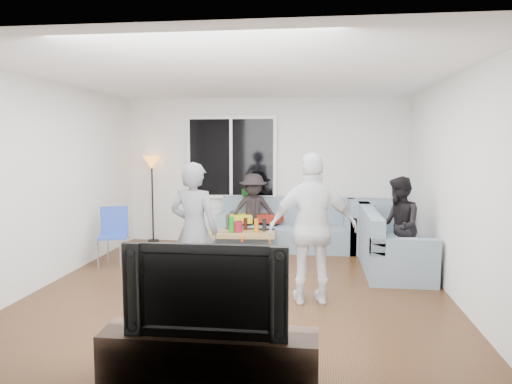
# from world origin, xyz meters

# --- Properties ---
(floor) EXTENTS (5.00, 5.50, 0.04)m
(floor) POSITION_xyz_m (0.00, 0.00, -0.02)
(floor) COLOR #56351C
(floor) RESTS_ON ground
(ceiling) EXTENTS (5.00, 5.50, 0.04)m
(ceiling) POSITION_xyz_m (0.00, 0.00, 2.62)
(ceiling) COLOR white
(ceiling) RESTS_ON ground
(wall_back) EXTENTS (5.00, 0.04, 2.60)m
(wall_back) POSITION_xyz_m (0.00, 2.77, 1.30)
(wall_back) COLOR silver
(wall_back) RESTS_ON ground
(wall_front) EXTENTS (5.00, 0.04, 2.60)m
(wall_front) POSITION_xyz_m (0.00, -2.77, 1.30)
(wall_front) COLOR silver
(wall_front) RESTS_ON ground
(wall_left) EXTENTS (0.04, 5.50, 2.60)m
(wall_left) POSITION_xyz_m (-2.52, 0.00, 1.30)
(wall_left) COLOR silver
(wall_left) RESTS_ON ground
(wall_right) EXTENTS (0.04, 5.50, 2.60)m
(wall_right) POSITION_xyz_m (2.52, 0.00, 1.30)
(wall_right) COLOR silver
(wall_right) RESTS_ON ground
(window_frame) EXTENTS (1.62, 0.06, 1.47)m
(window_frame) POSITION_xyz_m (-0.60, 2.69, 1.55)
(window_frame) COLOR white
(window_frame) RESTS_ON wall_back
(window_glass) EXTENTS (1.50, 0.02, 1.35)m
(window_glass) POSITION_xyz_m (-0.60, 2.65, 1.55)
(window_glass) COLOR black
(window_glass) RESTS_ON window_frame
(window_mullion) EXTENTS (0.05, 0.03, 1.35)m
(window_mullion) POSITION_xyz_m (-0.60, 2.64, 1.55)
(window_mullion) COLOR white
(window_mullion) RESTS_ON window_frame
(radiator) EXTENTS (1.30, 0.12, 0.62)m
(radiator) POSITION_xyz_m (-0.60, 2.65, 0.31)
(radiator) COLOR silver
(radiator) RESTS_ON floor
(potted_plant) EXTENTS (0.23, 0.20, 0.40)m
(potted_plant) POSITION_xyz_m (-0.36, 2.62, 0.82)
(potted_plant) COLOR #255E28
(potted_plant) RESTS_ON radiator
(vase) EXTENTS (0.22, 0.22, 0.18)m
(vase) POSITION_xyz_m (-0.70, 2.62, 0.71)
(vase) COLOR white
(vase) RESTS_ON radiator
(sofa_back_section) EXTENTS (2.30, 0.85, 0.85)m
(sofa_back_section) POSITION_xyz_m (0.41, 2.27, 0.42)
(sofa_back_section) COLOR slate
(sofa_back_section) RESTS_ON floor
(sofa_right_section) EXTENTS (2.00, 0.85, 0.85)m
(sofa_right_section) POSITION_xyz_m (2.02, 1.19, 0.42)
(sofa_right_section) COLOR slate
(sofa_right_section) RESTS_ON floor
(sofa_corner) EXTENTS (0.85, 0.85, 0.85)m
(sofa_corner) POSITION_xyz_m (1.88, 2.27, 0.42)
(sofa_corner) COLOR slate
(sofa_corner) RESTS_ON floor
(cushion_yellow) EXTENTS (0.48, 0.44, 0.14)m
(cushion_yellow) POSITION_xyz_m (-0.39, 2.25, 0.51)
(cushion_yellow) COLOR gold
(cushion_yellow) RESTS_ON sofa_back_section
(cushion_red) EXTENTS (0.45, 0.42, 0.13)m
(cushion_red) POSITION_xyz_m (0.13, 2.33, 0.51)
(cushion_red) COLOR maroon
(cushion_red) RESTS_ON sofa_back_section
(coffee_table) EXTENTS (1.15, 0.69, 0.40)m
(coffee_table) POSITION_xyz_m (-0.28, 1.65, 0.20)
(coffee_table) COLOR #AC8053
(coffee_table) RESTS_ON floor
(pitcher) EXTENTS (0.17, 0.17, 0.17)m
(pitcher) POSITION_xyz_m (-0.33, 1.61, 0.49)
(pitcher) COLOR maroon
(pitcher) RESTS_ON coffee_table
(side_chair) EXTENTS (0.50, 0.50, 0.86)m
(side_chair) POSITION_xyz_m (-2.05, 0.85, 0.43)
(side_chair) COLOR #2A48B8
(side_chair) RESTS_ON floor
(floor_lamp) EXTENTS (0.32, 0.32, 1.56)m
(floor_lamp) POSITION_xyz_m (-2.05, 2.59, 0.78)
(floor_lamp) COLOR orange
(floor_lamp) RESTS_ON floor
(player_left) EXTENTS (0.64, 0.48, 1.60)m
(player_left) POSITION_xyz_m (-0.49, -0.46, 0.80)
(player_left) COLOR #535458
(player_left) RESTS_ON floor
(player_right) EXTENTS (1.05, 0.57, 1.71)m
(player_right) POSITION_xyz_m (0.88, -0.46, 0.85)
(player_right) COLOR silver
(player_right) RESTS_ON floor
(spectator_right) EXTENTS (0.52, 0.67, 1.37)m
(spectator_right) POSITION_xyz_m (2.02, 0.78, 0.68)
(spectator_right) COLOR black
(spectator_right) RESTS_ON floor
(spectator_back) EXTENTS (0.92, 0.65, 1.28)m
(spectator_back) POSITION_xyz_m (-0.15, 2.30, 0.64)
(spectator_back) COLOR black
(spectator_back) RESTS_ON floor
(tv_console) EXTENTS (1.60, 0.40, 0.44)m
(tv_console) POSITION_xyz_m (0.13, -2.50, 0.22)
(tv_console) COLOR #312318
(tv_console) RESTS_ON floor
(television) EXTENTS (1.18, 0.15, 0.68)m
(television) POSITION_xyz_m (0.13, -2.50, 0.78)
(television) COLOR black
(television) RESTS_ON tv_console
(bottle_d) EXTENTS (0.07, 0.07, 0.22)m
(bottle_d) POSITION_xyz_m (-0.02, 1.58, 0.51)
(bottle_d) COLOR #C96B11
(bottle_d) RESTS_ON coffee_table
(bottle_e) EXTENTS (0.07, 0.07, 0.19)m
(bottle_e) POSITION_xyz_m (0.09, 1.73, 0.50)
(bottle_e) COLOR black
(bottle_e) RESTS_ON coffee_table
(bottle_b) EXTENTS (0.08, 0.08, 0.25)m
(bottle_b) POSITION_xyz_m (-0.40, 1.53, 0.52)
(bottle_b) COLOR #188518
(bottle_b) RESTS_ON coffee_table
(bottle_c) EXTENTS (0.07, 0.07, 0.19)m
(bottle_c) POSITION_xyz_m (-0.23, 1.83, 0.50)
(bottle_c) COLOR black
(bottle_c) RESTS_ON coffee_table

